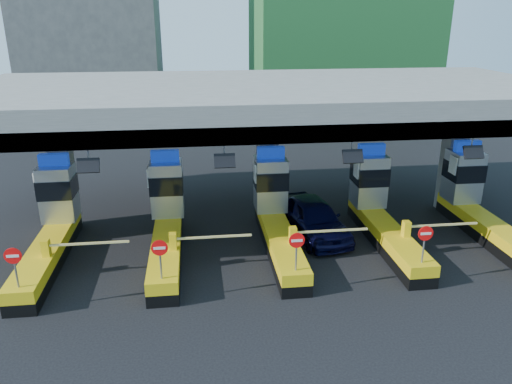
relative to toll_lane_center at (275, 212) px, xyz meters
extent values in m
plane|color=black|center=(0.00, -0.28, -1.40)|extent=(120.00, 120.00, 0.00)
cube|color=slate|center=(0.00, 2.72, 4.85)|extent=(28.00, 12.00, 1.50)
cube|color=#4C4C49|center=(0.00, -2.98, 4.45)|extent=(28.00, 0.60, 0.70)
cube|color=slate|center=(-10.00, 2.72, 1.35)|extent=(1.00, 1.00, 5.50)
cube|color=slate|center=(0.00, 2.72, 1.35)|extent=(1.00, 1.00, 5.50)
cube|color=slate|center=(10.00, 2.72, 1.35)|extent=(1.00, 1.00, 5.50)
cylinder|color=slate|center=(-7.50, -2.98, 3.85)|extent=(0.06, 0.06, 0.50)
cube|color=black|center=(-7.50, -3.18, 3.50)|extent=(0.80, 0.38, 0.54)
cylinder|color=slate|center=(-2.50, -2.98, 3.85)|extent=(0.06, 0.06, 0.50)
cube|color=black|center=(-2.50, -3.18, 3.50)|extent=(0.80, 0.38, 0.54)
cylinder|color=slate|center=(2.50, -2.98, 3.85)|extent=(0.06, 0.06, 0.50)
cube|color=black|center=(2.50, -3.18, 3.50)|extent=(0.80, 0.38, 0.54)
cylinder|color=slate|center=(7.50, -2.98, 3.85)|extent=(0.06, 0.06, 0.50)
cube|color=black|center=(7.50, -3.18, 3.50)|extent=(0.80, 0.38, 0.54)
cube|color=black|center=(-10.00, -1.28, -1.15)|extent=(1.20, 8.00, 0.50)
cube|color=#E5B70C|center=(-10.00, -1.28, -0.65)|extent=(1.20, 8.00, 0.50)
cube|color=#9EA3A8|center=(-10.00, 1.52, 0.90)|extent=(1.50, 1.50, 2.60)
cube|color=black|center=(-10.00, 1.50, 1.20)|extent=(1.56, 1.56, 0.90)
cube|color=#0C2DBF|center=(-10.00, 1.52, 2.48)|extent=(1.30, 0.35, 0.55)
cube|color=white|center=(-10.80, 1.22, 1.60)|extent=(0.06, 0.70, 0.90)
cylinder|color=slate|center=(-10.00, -4.88, 0.25)|extent=(0.07, 0.07, 1.30)
cylinder|color=red|center=(-10.00, -4.91, 0.85)|extent=(0.60, 0.04, 0.60)
cube|color=white|center=(-10.00, -4.93, 0.85)|extent=(0.42, 0.02, 0.10)
cube|color=#E5B70C|center=(-9.65, -2.48, -0.05)|extent=(0.30, 0.35, 0.70)
cube|color=white|center=(-8.00, -2.48, 0.05)|extent=(3.20, 0.08, 0.08)
cube|color=black|center=(-5.00, -1.28, -1.15)|extent=(1.20, 8.00, 0.50)
cube|color=#E5B70C|center=(-5.00, -1.28, -0.65)|extent=(1.20, 8.00, 0.50)
cube|color=#9EA3A8|center=(-5.00, 1.52, 0.90)|extent=(1.50, 1.50, 2.60)
cube|color=black|center=(-5.00, 1.50, 1.20)|extent=(1.56, 1.56, 0.90)
cube|color=#0C2DBF|center=(-5.00, 1.52, 2.48)|extent=(1.30, 0.35, 0.55)
cube|color=white|center=(-5.80, 1.22, 1.60)|extent=(0.06, 0.70, 0.90)
cylinder|color=slate|center=(-5.00, -4.88, 0.25)|extent=(0.07, 0.07, 1.30)
cylinder|color=red|center=(-5.00, -4.91, 0.85)|extent=(0.60, 0.04, 0.60)
cube|color=white|center=(-5.00, -4.93, 0.85)|extent=(0.42, 0.02, 0.10)
cube|color=#E5B70C|center=(-4.65, -2.48, -0.05)|extent=(0.30, 0.35, 0.70)
cube|color=white|center=(-3.00, -2.48, 0.05)|extent=(3.20, 0.08, 0.08)
cube|color=black|center=(0.00, -1.28, -1.15)|extent=(1.20, 8.00, 0.50)
cube|color=#E5B70C|center=(0.00, -1.28, -0.65)|extent=(1.20, 8.00, 0.50)
cube|color=#9EA3A8|center=(0.00, 1.52, 0.90)|extent=(1.50, 1.50, 2.60)
cube|color=black|center=(0.00, 1.50, 1.20)|extent=(1.56, 1.56, 0.90)
cube|color=#0C2DBF|center=(0.00, 1.52, 2.48)|extent=(1.30, 0.35, 0.55)
cube|color=white|center=(-0.80, 1.22, 1.60)|extent=(0.06, 0.70, 0.90)
cylinder|color=slate|center=(0.00, -4.88, 0.25)|extent=(0.07, 0.07, 1.30)
cylinder|color=red|center=(0.00, -4.91, 0.85)|extent=(0.60, 0.04, 0.60)
cube|color=white|center=(0.00, -4.93, 0.85)|extent=(0.42, 0.02, 0.10)
cube|color=#E5B70C|center=(0.35, -2.48, -0.05)|extent=(0.30, 0.35, 0.70)
cube|color=white|center=(2.00, -2.48, 0.05)|extent=(3.20, 0.08, 0.08)
cube|color=black|center=(5.00, -1.28, -1.15)|extent=(1.20, 8.00, 0.50)
cube|color=#E5B70C|center=(5.00, -1.28, -0.65)|extent=(1.20, 8.00, 0.50)
cube|color=#9EA3A8|center=(5.00, 1.52, 0.90)|extent=(1.50, 1.50, 2.60)
cube|color=black|center=(5.00, 1.50, 1.20)|extent=(1.56, 1.56, 0.90)
cube|color=#0C2DBF|center=(5.00, 1.52, 2.48)|extent=(1.30, 0.35, 0.55)
cube|color=white|center=(4.20, 1.22, 1.60)|extent=(0.06, 0.70, 0.90)
cylinder|color=slate|center=(5.00, -4.88, 0.25)|extent=(0.07, 0.07, 1.30)
cylinder|color=red|center=(5.00, -4.91, 0.85)|extent=(0.60, 0.04, 0.60)
cube|color=white|center=(5.00, -4.93, 0.85)|extent=(0.42, 0.02, 0.10)
cube|color=#E5B70C|center=(5.35, -2.48, -0.05)|extent=(0.30, 0.35, 0.70)
cube|color=white|center=(7.00, -2.48, 0.05)|extent=(3.20, 0.08, 0.08)
cube|color=black|center=(10.00, -1.28, -1.15)|extent=(1.20, 8.00, 0.50)
cube|color=#E5B70C|center=(10.00, -1.28, -0.65)|extent=(1.20, 8.00, 0.50)
cube|color=#9EA3A8|center=(10.00, 1.52, 0.90)|extent=(1.50, 1.50, 2.60)
cube|color=black|center=(10.00, 1.50, 1.20)|extent=(1.56, 1.56, 0.90)
cube|color=#0C2DBF|center=(10.00, 1.52, 2.48)|extent=(1.30, 0.35, 0.55)
cube|color=white|center=(9.20, 1.22, 1.60)|extent=(0.06, 0.70, 0.90)
cube|color=#4C4C49|center=(-14.00, 35.72, 7.60)|extent=(14.00, 10.00, 18.00)
imported|color=black|center=(1.90, 0.29, -0.48)|extent=(3.13, 5.69, 1.83)
camera|label=1|loc=(-3.58, -21.31, 8.73)|focal=35.00mm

